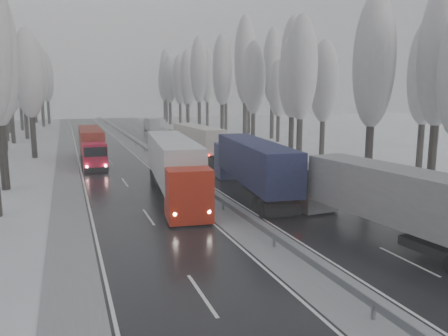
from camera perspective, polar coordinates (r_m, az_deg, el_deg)
ground at (r=20.49m, az=11.68°, el=-13.77°), size 260.00×260.00×0.00m
carriageway_right at (r=49.05m, az=-1.48°, el=0.28°), size 7.50×200.00×0.03m
carriageway_left at (r=46.85m, az=-13.76°, el=-0.45°), size 7.50×200.00×0.03m
median_slush at (r=47.68m, az=-7.48°, el=-0.07°), size 3.00×200.00×0.04m
shoulder_right at (r=50.82m, az=3.82°, el=0.60°), size 2.40×200.00×0.04m
shoulder_left at (r=46.61m, az=-19.81°, el=-0.80°), size 2.40×200.00×0.04m
median_guardrail at (r=47.57m, az=-7.49°, el=0.62°), size 0.12×200.00×0.76m
tree_15 at (r=41.08m, az=26.41°, el=12.89°), size 3.60×3.60×17.13m
tree_16 at (r=40.40m, az=18.99°, el=12.89°), size 3.60×3.60×16.53m
tree_17 at (r=49.75m, az=24.85°, el=11.12°), size 3.60×3.60×15.54m
tree_18 at (r=49.53m, az=10.06°, el=12.64°), size 3.60×3.60×16.58m
tree_19 at (r=55.75m, az=12.94°, el=10.89°), size 3.60×3.60×14.57m
tree_20 at (r=58.25m, az=8.93°, el=11.67°), size 3.60×3.60×15.71m
tree_21 at (r=62.91m, az=9.00°, el=13.22°), size 3.60×3.60×18.62m
tree_22 at (r=67.23m, az=3.89°, el=11.58°), size 3.60×3.60×15.86m
tree_23 at (r=73.51m, az=7.16°, el=10.23°), size 3.60×3.60×13.55m
tree_24 at (r=72.70m, az=2.80°, el=13.78°), size 3.60×3.60×20.49m
tree_25 at (r=79.15m, az=6.39°, el=12.93°), size 3.60×3.60×19.44m
tree_26 at (r=82.06m, az=-0.26°, el=12.58°), size 3.60×3.60×18.78m
tree_27 at (r=88.36m, az=3.31°, el=11.88°), size 3.60×3.60×17.62m
tree_28 at (r=91.84m, az=-3.30°, el=12.60°), size 3.60×3.60×19.62m
tree_29 at (r=97.92m, az=0.24°, el=11.88°), size 3.60×3.60×18.11m
tree_30 at (r=101.22m, az=-4.79°, el=11.69°), size 3.60×3.60×17.86m
tree_31 at (r=106.75m, az=-2.24°, el=11.86°), size 3.60×3.60×18.58m
tree_32 at (r=108.48m, az=-5.81°, el=11.37°), size 3.60×3.60×17.33m
tree_33 at (r=113.12m, az=-4.74°, el=10.34°), size 3.60×3.60×14.33m
tree_34 at (r=115.18m, az=-7.14°, el=11.34°), size 3.60×3.60×17.63m
tree_35 at (r=121.42m, az=-3.25°, el=11.50°), size 3.60×3.60×18.25m
tree_36 at (r=125.12m, az=-7.59°, el=11.96°), size 3.60×3.60×20.23m
tree_37 at (r=130.60m, az=-4.91°, el=10.84°), size 3.60×3.60×16.37m
tree_38 at (r=135.75m, az=-7.85°, el=11.17°), size 3.60×3.60×17.97m
tree_39 at (r=140.25m, az=-7.04°, el=10.68°), size 3.60×3.60×16.19m
tree_62 at (r=59.79m, az=-24.14°, el=11.10°), size 3.60×3.60×16.04m
tree_64 at (r=69.12m, az=-27.23°, el=10.26°), size 3.60×3.60×15.42m
tree_66 at (r=78.68m, az=-26.29°, el=10.06°), size 3.60×3.60×15.23m
tree_67 at (r=82.84m, az=-27.02°, el=10.76°), size 3.60×3.60×17.09m
tree_68 at (r=85.30m, az=-24.78°, el=10.68°), size 3.60×3.60×16.65m
tree_70 at (r=95.34m, az=-24.15°, el=10.71°), size 3.60×3.60×17.09m
tree_71 at (r=99.80m, az=-26.84°, el=11.36°), size 3.60×3.60×19.61m
tree_72 at (r=104.82m, az=-25.19°, el=9.78°), size 3.60×3.60×15.11m
tree_73 at (r=109.11m, az=-26.59°, el=10.35°), size 3.60×3.60×17.22m
tree_74 at (r=115.42m, az=-22.89°, el=11.31°), size 3.60×3.60×19.68m
tree_75 at (r=120.12m, az=-27.20°, el=10.58°), size 3.60×3.60×18.60m
tree_76 at (r=124.74m, az=-22.19°, el=10.85°), size 3.60×3.60×18.55m
tree_77 at (r=128.98m, az=-24.57°, el=9.43°), size 3.60×3.60×14.32m
tree_78 at (r=131.50m, az=-23.66°, el=10.94°), size 3.60×3.60×19.55m
tree_79 at (r=135.63m, az=-24.70°, el=10.14°), size 3.60×3.60×17.07m
truck_grey_tarp at (r=25.75m, az=20.54°, el=-3.63°), size 4.12×16.29×4.14m
truck_blue_box at (r=35.11m, az=3.48°, el=0.67°), size 4.75×17.26×4.39m
truck_cream_box at (r=55.29m, az=-3.84°, el=3.81°), size 3.14×15.95×4.07m
box_truck_distant at (r=95.02m, az=-9.42°, el=5.61°), size 2.28×7.38×2.76m
truck_red_white at (r=34.08m, az=-6.51°, el=0.50°), size 4.64×17.88×4.55m
truck_red_red at (r=53.59m, az=-16.94°, el=3.13°), size 2.54×15.38×3.93m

